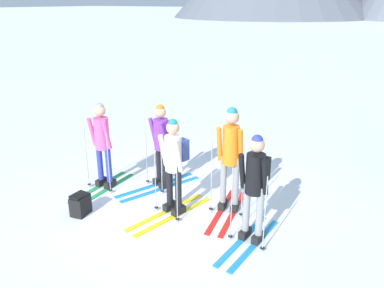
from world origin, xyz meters
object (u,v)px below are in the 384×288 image
Objects in this scene: skier_in_pink at (102,142)px; skier_in_purple at (162,142)px; skier_in_black at (255,183)px; skier_in_white at (174,162)px; skier_in_orange at (230,155)px; backpack_on_snow_front at (80,204)px.

skier_in_pink is 0.97× the size of skier_in_purple.
skier_in_purple is 1.03× the size of skier_in_black.
skier_in_purple is 1.01× the size of skier_in_white.
skier_in_orange is at bearing 10.50° from skier_in_pink.
backpack_on_snow_front is at bearing -145.22° from skier_in_orange.
skier_in_black is at bearing -41.34° from skier_in_orange.
skier_in_pink is at bearing 110.56° from backpack_on_snow_front.
skier_in_white reaches higher than backpack_on_snow_front.
skier_in_orange reaches higher than backpack_on_snow_front.
skier_in_black is at bearing -19.34° from skier_in_purple.
skier_in_black reaches higher than skier_in_pink.
skier_in_orange is at bearing -6.03° from skier_in_purple.
skier_in_white is 0.95m from skier_in_orange.
skier_in_orange is 1.09× the size of skier_in_black.
skier_in_pink is 4.50× the size of backpack_on_snow_front.
backpack_on_snow_front is at bearing -163.45° from skier_in_black.
skier_in_white is at bearing 33.90° from backpack_on_snow_front.
backpack_on_snow_front is (-0.58, -1.62, -0.75)m from skier_in_purple.
skier_in_black reaches higher than skier_in_purple.
skier_in_white reaches higher than skier_in_purple.
skier_in_purple is 4.66× the size of backpack_on_snow_front.
backpack_on_snow_front is at bearing -69.44° from skier_in_pink.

